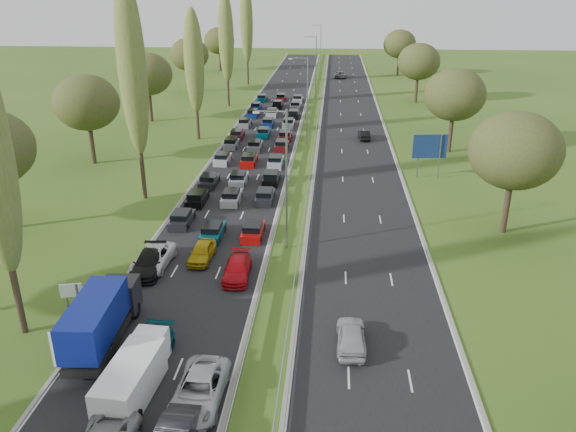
% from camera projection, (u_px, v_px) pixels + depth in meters
% --- Properties ---
extents(ground, '(260.00, 260.00, 0.00)m').
position_uv_depth(ground, '(307.00, 139.00, 82.45)').
color(ground, '#37561A').
rests_on(ground, ground).
extents(near_carriageway, '(10.50, 215.00, 0.04)m').
position_uv_depth(near_carriageway, '(264.00, 134.00, 85.26)').
color(near_carriageway, black).
rests_on(near_carriageway, ground).
extents(far_carriageway, '(10.50, 215.00, 0.04)m').
position_uv_depth(far_carriageway, '(353.00, 136.00, 84.25)').
color(far_carriageway, black).
rests_on(far_carriageway, ground).
extents(central_reservation, '(2.36, 215.00, 0.32)m').
position_uv_depth(central_reservation, '(308.00, 132.00, 84.55)').
color(central_reservation, gray).
rests_on(central_reservation, ground).
extents(lamp_columns, '(0.18, 140.18, 12.00)m').
position_uv_depth(lamp_columns, '(307.00, 101.00, 78.33)').
color(lamp_columns, gray).
rests_on(lamp_columns, ground).
extents(poplar_row, '(2.80, 127.80, 22.44)m').
position_uv_depth(poplar_row, '(172.00, 62.00, 68.02)').
color(poplar_row, '#2D2116').
rests_on(poplar_row, ground).
extents(woodland_left, '(8.00, 166.00, 11.10)m').
position_uv_depth(woodland_left, '(75.00, 108.00, 65.48)').
color(woodland_left, '#2D2116').
rests_on(woodland_left, ground).
extents(woodland_right, '(8.00, 153.00, 11.10)m').
position_uv_depth(woodland_right, '(469.00, 108.00, 65.79)').
color(woodland_right, '#2D2116').
rests_on(woodland_right, ground).
extents(traffic_queue_fill, '(9.10, 69.30, 0.80)m').
position_uv_depth(traffic_queue_fill, '(260.00, 140.00, 80.33)').
color(traffic_queue_fill, black).
rests_on(traffic_queue_fill, ground).
extents(near_car_2, '(2.68, 5.48, 1.50)m').
position_uv_depth(near_car_2, '(153.00, 258.00, 44.83)').
color(near_car_2, white).
rests_on(near_car_2, near_carriageway).
extents(near_car_3, '(2.46, 5.37, 1.52)m').
position_uv_depth(near_car_3, '(149.00, 263.00, 44.05)').
color(near_car_3, black).
rests_on(near_car_3, near_carriageway).
extents(near_car_7, '(2.31, 5.23, 1.49)m').
position_uv_depth(near_car_7, '(148.00, 353.00, 33.19)').
color(near_car_7, '#054754').
rests_on(near_car_7, near_carriageway).
extents(near_car_8, '(1.82, 4.29, 1.45)m').
position_uv_depth(near_car_8, '(202.00, 252.00, 45.92)').
color(near_car_8, '#AA8D0B').
rests_on(near_car_8, near_carriageway).
extents(near_car_10, '(2.70, 5.61, 1.54)m').
position_uv_depth(near_car_10, '(199.00, 390.00, 30.16)').
color(near_car_10, '#A8ACB2').
rests_on(near_car_10, near_carriageway).
extents(near_car_11, '(2.13, 4.88, 1.40)m').
position_uv_depth(near_car_11, '(237.00, 269.00, 43.22)').
color(near_car_11, '#B50B14').
rests_on(near_car_11, near_carriageway).
extents(far_car_0, '(1.84, 4.51, 1.53)m').
position_uv_depth(far_car_0, '(351.00, 336.00, 34.82)').
color(far_car_0, '#9FA5A8').
rests_on(far_car_0, far_carriageway).
extents(far_car_1, '(1.72, 4.24, 1.37)m').
position_uv_depth(far_car_1, '(364.00, 135.00, 82.26)').
color(far_car_1, black).
rests_on(far_car_1, far_carriageway).
extents(far_car_2, '(2.70, 5.79, 1.61)m').
position_uv_depth(far_car_2, '(340.00, 74.00, 137.60)').
color(far_car_2, slate).
rests_on(far_car_2, far_carriageway).
extents(blue_lorry, '(2.34, 8.42, 3.55)m').
position_uv_depth(blue_lorry, '(102.00, 317.00, 34.79)').
color(blue_lorry, black).
rests_on(blue_lorry, near_carriageway).
extents(white_van_front, '(2.15, 5.49, 2.21)m').
position_uv_depth(white_van_front, '(132.00, 378.00, 30.50)').
color(white_van_front, silver).
rests_on(white_van_front, near_carriageway).
extents(white_van_rear, '(1.90, 4.85, 1.95)m').
position_uv_depth(white_van_rear, '(142.00, 360.00, 32.21)').
color(white_van_rear, white).
rests_on(white_van_rear, near_carriageway).
extents(info_sign, '(1.48, 0.44, 2.10)m').
position_uv_depth(info_sign, '(72.00, 293.00, 38.49)').
color(info_sign, gray).
rests_on(info_sign, ground).
extents(direction_sign, '(3.98, 0.57, 5.20)m').
position_uv_depth(direction_sign, '(430.00, 148.00, 64.62)').
color(direction_sign, gray).
rests_on(direction_sign, ground).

